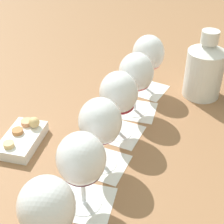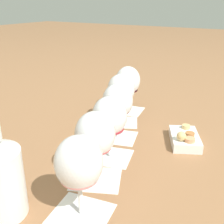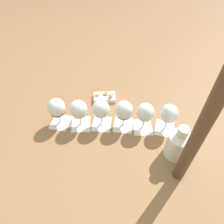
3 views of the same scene
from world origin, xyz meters
The scene contains 14 objects.
ground_plane centered at (0.00, 0.00, 0.00)m, with size 8.00×8.00×0.00m, color #936642.
tasting_card_0 centered at (-0.29, -0.10, 0.00)m, with size 0.12×0.14×0.00m.
tasting_card_1 centered at (-0.17, -0.06, 0.00)m, with size 0.15×0.15×0.00m.
tasting_card_2 centered at (-0.06, -0.03, 0.00)m, with size 0.13×0.14×0.00m.
tasting_card_3 centered at (0.05, 0.01, 0.00)m, with size 0.14×0.14×0.00m.
tasting_card_4 centered at (0.16, 0.06, 0.00)m, with size 0.15×0.15×0.00m.
tasting_card_5 centered at (0.28, 0.10, 0.00)m, with size 0.12×0.14×0.00m.
wine_glass_0 centered at (-0.29, -0.10, 0.12)m, with size 0.10×0.10×0.18m.
wine_glass_1 centered at (-0.17, -0.06, 0.12)m, with size 0.10×0.10×0.18m.
wine_glass_2 centered at (-0.06, -0.03, 0.12)m, with size 0.10×0.10×0.18m.
wine_glass_3 centered at (0.05, 0.01, 0.12)m, with size 0.10×0.10×0.18m.
wine_glass_4 centered at (0.16, 0.06, 0.12)m, with size 0.10×0.10×0.18m.
wine_glass_5 centered at (0.28, 0.10, 0.12)m, with size 0.10×0.10×0.18m.
snack_dish centered at (0.13, -0.18, 0.02)m, with size 0.16×0.14×0.06m.
Camera 2 is at (-0.65, -0.39, 0.41)m, focal length 45.00 mm.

